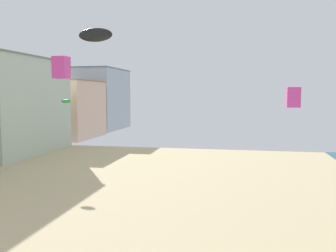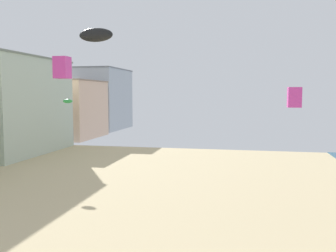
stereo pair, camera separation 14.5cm
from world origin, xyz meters
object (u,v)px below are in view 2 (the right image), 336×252
Objects in this scene: kite_green_parafoil at (68,101)px; kite_magenta_box_2 at (294,97)px; kite_magenta_box at (62,68)px; kite_black_parafoil at (96,35)px.

kite_magenta_box_2 is at bearing -26.25° from kite_green_parafoil.
kite_magenta_box is 0.75× the size of kite_black_parafoil.
kite_green_parafoil is at bearing 116.00° from kite_magenta_box.
kite_black_parafoil reaches higher than kite_green_parafoil.
kite_magenta_box is 1.06× the size of kite_magenta_box_2.
kite_black_parafoil is at bearing -148.68° from kite_magenta_box_2.
kite_black_parafoil is (12.85, -21.07, 4.70)m from kite_green_parafoil.
kite_magenta_box is 6.53m from kite_black_parafoil.
kite_black_parafoil reaches higher than kite_magenta_box.
kite_green_parafoil is 25.12m from kite_black_parafoil.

